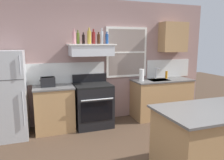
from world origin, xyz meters
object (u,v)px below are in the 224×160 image
at_px(stove_range, 93,105).
at_px(dish_soap_bottle, 166,75).
at_px(toaster, 48,82).
at_px(bottle_rose_pink, 74,38).
at_px(paper_towel_roll, 142,75).
at_px(refrigerator, 6,95).
at_px(bottle_red_label_wine, 94,38).
at_px(kitchen_island, 208,141).
at_px(bottle_blue_liqueur, 107,39).
at_px(bottle_brown_stout, 99,39).
at_px(bottle_champagne_gold_foil, 89,37).
at_px(bottle_balsamic_dark, 83,39).
at_px(bottle_clear_tall, 102,37).
at_px(bottle_olive_oil_square, 78,38).

relative_size(stove_range, dish_soap_bottle, 6.06).
xyz_separation_m(toaster, bottle_rose_pink, (0.55, 0.03, 0.86)).
bearing_deg(paper_towel_roll, refrigerator, -178.77).
relative_size(toaster, stove_range, 0.27).
xyz_separation_m(bottle_red_label_wine, kitchen_island, (1.01, -2.21, -1.42)).
distance_m(bottle_red_label_wine, dish_soap_bottle, 2.03).
relative_size(bottle_blue_liqueur, kitchen_island, 0.18).
bearing_deg(bottle_blue_liqueur, stove_range, -162.62).
xyz_separation_m(bottle_red_label_wine, bottle_brown_stout, (0.10, -0.02, -0.03)).
xyz_separation_m(bottle_champagne_gold_foil, dish_soap_bottle, (1.92, 0.08, -0.88)).
height_order(bottle_balsamic_dark, bottle_clear_tall, bottle_clear_tall).
xyz_separation_m(refrigerator, paper_towel_roll, (2.81, 0.06, 0.23)).
height_order(stove_range, dish_soap_bottle, same).
bearing_deg(bottle_red_label_wine, refrigerator, -177.15).
bearing_deg(toaster, refrigerator, -173.72).
bearing_deg(bottle_olive_oil_square, dish_soap_bottle, 0.51).
bearing_deg(stove_range, bottle_rose_pink, 166.05).
bearing_deg(bottle_olive_oil_square, bottle_rose_pink, -160.08).
xyz_separation_m(stove_range, bottle_blue_liqueur, (0.35, 0.11, 1.39)).
bearing_deg(bottle_balsamic_dark, bottle_brown_stout, -14.34).
height_order(toaster, bottle_red_label_wine, bottle_red_label_wine).
height_order(bottle_rose_pink, bottle_red_label_wine, bottle_red_label_wine).
bearing_deg(bottle_brown_stout, refrigerator, -177.90).
relative_size(dish_soap_bottle, kitchen_island, 0.13).
distance_m(bottle_balsamic_dark, bottle_red_label_wine, 0.21).
height_order(bottle_red_label_wine, bottle_clear_tall, bottle_clear_tall).
relative_size(bottle_rose_pink, bottle_red_label_wine, 0.99).
relative_size(toaster, dish_soap_bottle, 1.65).
bearing_deg(toaster, bottle_rose_pink, 2.83).
bearing_deg(bottle_champagne_gold_foil, bottle_rose_pink, 174.83).
distance_m(bottle_rose_pink, bottle_blue_liqueur, 0.70).
relative_size(bottle_rose_pink, bottle_clear_tall, 0.92).
bearing_deg(refrigerator, bottle_blue_liqueur, 3.81).
distance_m(refrigerator, bottle_brown_stout, 2.07).
xyz_separation_m(bottle_rose_pink, bottle_champagne_gold_foil, (0.31, -0.03, 0.01)).
relative_size(bottle_red_label_wine, kitchen_island, 0.22).
bearing_deg(dish_soap_bottle, bottle_clear_tall, 179.61).
height_order(bottle_olive_oil_square, paper_towel_roll, bottle_olive_oil_square).
bearing_deg(bottle_balsamic_dark, dish_soap_bottle, 0.49).
relative_size(bottle_champagne_gold_foil, kitchen_island, 0.23).
xyz_separation_m(bottle_brown_stout, paper_towel_roll, (1.01, -0.01, -0.80)).
height_order(paper_towel_roll, kitchen_island, paper_towel_roll).
bearing_deg(bottle_red_label_wine, bottle_champagne_gold_foil, -178.41).
relative_size(refrigerator, bottle_clear_tall, 4.97).
bearing_deg(paper_towel_roll, dish_soap_bottle, 7.86).
relative_size(bottle_brown_stout, bottle_clear_tall, 0.74).
bearing_deg(paper_towel_roll, bottle_olive_oil_square, 176.73).
bearing_deg(toaster, kitchen_island, -48.39).
height_order(toaster, bottle_clear_tall, bottle_clear_tall).
height_order(bottle_champagne_gold_foil, bottle_brown_stout, bottle_champagne_gold_foil).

